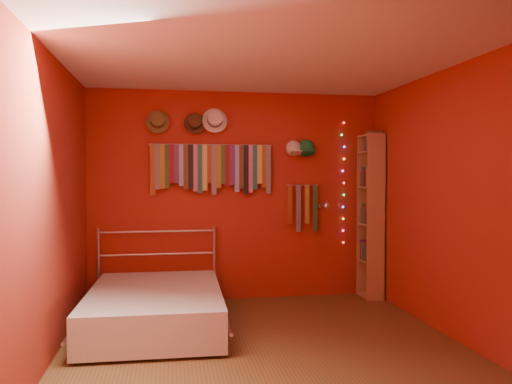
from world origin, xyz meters
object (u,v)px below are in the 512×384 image
tie_rack (212,166)px  bookshelf (374,215)px  reading_lamp (325,206)px  bed (155,307)px

tie_rack → bookshelf: 2.06m
reading_lamp → bed: size_ratio=0.18×
reading_lamp → bed: reading_lamp is taller
tie_rack → bookshelf: bearing=-4.5°
reading_lamp → tie_rack: bearing=171.8°
reading_lamp → bookshelf: bookshelf is taller
reading_lamp → bookshelf: (0.63, 0.04, -0.12)m
bookshelf → bed: bookshelf is taller
bookshelf → reading_lamp: bearing=-176.7°
reading_lamp → bed: bearing=-158.3°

